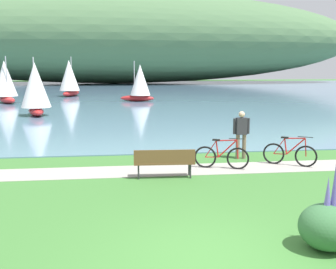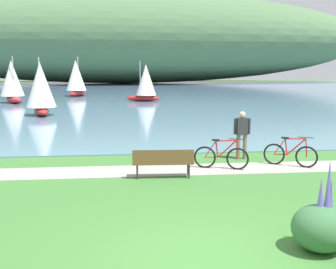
# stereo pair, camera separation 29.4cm
# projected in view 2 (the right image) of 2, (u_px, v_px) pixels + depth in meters

# --- Properties ---
(ground_plane) EXTENTS (200.00, 200.00, 0.00)m
(ground_plane) POSITION_uv_depth(u_px,v_px,m) (202.00, 258.00, 7.26)
(ground_plane) COLOR #3D7533
(bay_water) EXTENTS (180.00, 80.00, 0.04)m
(bay_water) POSITION_uv_depth(u_px,v_px,m) (133.00, 92.00, 55.11)
(bay_water) COLOR #5B7F9E
(bay_water) RESTS_ON ground
(distant_hillside) EXTENTS (99.75, 28.00, 17.69)m
(distant_hillside) POSITION_uv_depth(u_px,v_px,m) (122.00, 38.00, 82.86)
(distant_hillside) COLOR #4C7047
(distant_hillside) RESTS_ON bay_water
(shoreline_path) EXTENTS (60.00, 1.50, 0.01)m
(shoreline_path) POSITION_uv_depth(u_px,v_px,m) (166.00, 170.00, 13.41)
(shoreline_path) COLOR #A39E93
(shoreline_path) RESTS_ON ground
(park_bench_near_camera) EXTENTS (1.82, 0.57, 0.88)m
(park_bench_near_camera) POSITION_uv_depth(u_px,v_px,m) (163.00, 161.00, 12.42)
(park_bench_near_camera) COLOR brown
(park_bench_near_camera) RESTS_ON ground
(bicycle_leaning_near_bench) EXTENTS (1.69, 0.64, 1.01)m
(bicycle_leaning_near_bench) POSITION_uv_depth(u_px,v_px,m) (221.00, 157.00, 13.54)
(bicycle_leaning_near_bench) COLOR black
(bicycle_leaning_near_bench) RESTS_ON ground
(bicycle_beside_path) EXTENTS (1.53, 0.99, 1.01)m
(bicycle_beside_path) POSITION_uv_depth(u_px,v_px,m) (290.00, 154.00, 13.92)
(bicycle_beside_path) COLOR black
(bicycle_beside_path) RESTS_ON ground
(person_at_shoreline) EXTENTS (0.61, 0.23, 1.71)m
(person_at_shoreline) POSITION_uv_depth(u_px,v_px,m) (242.00, 132.00, 14.93)
(person_at_shoreline) COLOR #72604C
(person_at_shoreline) RESTS_ON ground
(echium_bush_far_cluster) EXTENTS (1.01, 1.01, 1.61)m
(echium_bush_far_cluster) POSITION_uv_depth(u_px,v_px,m) (321.00, 226.00, 7.49)
(echium_bush_far_cluster) COLOR #386B3D
(echium_bush_far_cluster) RESTS_ON ground
(sailboat_nearest_to_shore) EXTENTS (2.41, 3.42, 3.87)m
(sailboat_nearest_to_shore) POSITION_uv_depth(u_px,v_px,m) (41.00, 88.00, 27.92)
(sailboat_nearest_to_shore) COLOR #B22323
(sailboat_nearest_to_shore) RESTS_ON bay_water
(sailboat_mid_bay) EXTENTS (3.34, 2.32, 3.78)m
(sailboat_mid_bay) POSITION_uv_depth(u_px,v_px,m) (145.00, 82.00, 39.68)
(sailboat_mid_bay) COLOR #B22323
(sailboat_mid_bay) RESTS_ON bay_water
(sailboat_toward_hillside) EXTENTS (2.86, 3.58, 4.16)m
(sailboat_toward_hillside) POSITION_uv_depth(u_px,v_px,m) (12.00, 81.00, 37.91)
(sailboat_toward_hillside) COLOR #B22323
(sailboat_toward_hillside) RESTS_ON bay_water
(sailboat_far_off) EXTENTS (2.76, 3.84, 4.34)m
(sailboat_far_off) POSITION_uv_depth(u_px,v_px,m) (76.00, 78.00, 46.39)
(sailboat_far_off) COLOR #B22323
(sailboat_far_off) RESTS_ON bay_water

